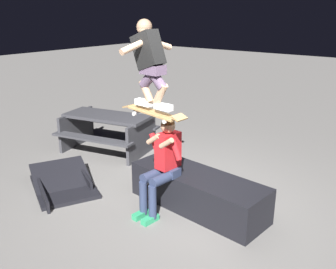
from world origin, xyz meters
TOP-DOWN VIEW (x-y plane):
  - ground_plane at (0.00, 0.00)m, footprint 40.00×40.00m
  - ledge_box_main at (-0.26, -0.00)m, footprint 2.10×0.88m
  - person_sitting_on_ledge at (0.08, 0.37)m, footprint 0.60×0.77m
  - skateboard at (0.22, 0.39)m, footprint 1.03×0.28m
  - skater_airborne at (0.27, 0.39)m, footprint 0.63×0.89m
  - kicker_ramp at (1.78, 0.80)m, footprint 1.48×1.32m
  - picnic_table_back at (2.46, -0.84)m, footprint 1.96×1.70m

SIDE VIEW (x-z plane):
  - ground_plane at x=0.00m, z-range 0.00..0.00m
  - kicker_ramp at x=1.78m, z-range -0.12..0.24m
  - ledge_box_main at x=-0.26m, z-range 0.00..0.52m
  - picnic_table_back at x=2.46m, z-range 0.12..0.87m
  - person_sitting_on_ledge at x=0.08m, z-range 0.08..1.44m
  - skateboard at x=0.22m, z-range 1.36..1.49m
  - skater_airborne at x=0.27m, z-range 1.55..2.67m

